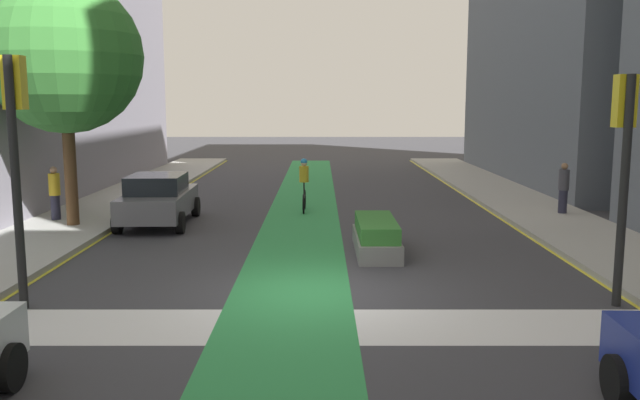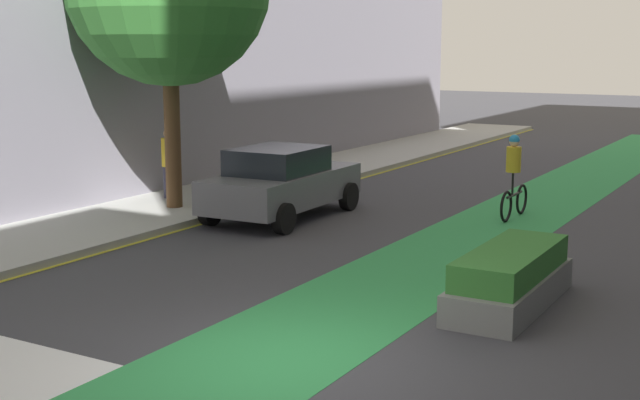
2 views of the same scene
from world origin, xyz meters
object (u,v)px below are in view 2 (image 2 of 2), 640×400
at_px(cyclist_in_lane, 514,175).
at_px(pedestrian_sidewalk_left_a, 169,163).
at_px(median_planter, 510,279).
at_px(car_grey_left_far, 281,182).

distance_m(cyclist_in_lane, pedestrian_sidewalk_left_a, 8.02).
bearing_deg(cyclist_in_lane, pedestrian_sidewalk_left_a, -162.64).
relative_size(cyclist_in_lane, median_planter, 0.62).
distance_m(car_grey_left_far, cyclist_in_lane, 5.07).
height_order(car_grey_left_far, cyclist_in_lane, cyclist_in_lane).
relative_size(car_grey_left_far, median_planter, 1.42).
distance_m(pedestrian_sidewalk_left_a, median_planter, 10.39).
xyz_separation_m(cyclist_in_lane, pedestrian_sidewalk_left_a, (-7.65, -2.39, 0.02)).
bearing_deg(pedestrian_sidewalk_left_a, cyclist_in_lane, 17.36).
distance_m(car_grey_left_far, pedestrian_sidewalk_left_a, 3.22).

